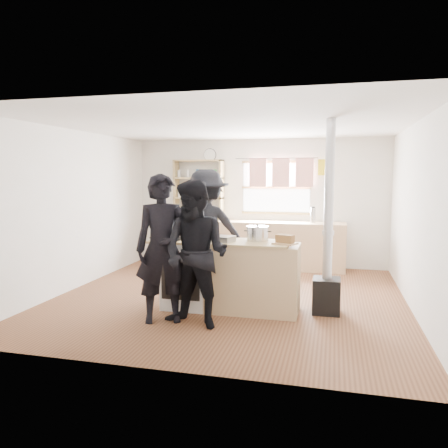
# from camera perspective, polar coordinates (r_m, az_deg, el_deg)

# --- Properties ---
(ground) EXTENTS (5.00, 5.00, 0.01)m
(ground) POSITION_cam_1_polar(r_m,az_deg,el_deg) (6.52, 0.70, -9.61)
(ground) COLOR brown
(ground) RESTS_ON ground
(back_counter) EXTENTS (3.40, 0.55, 0.90)m
(back_counter) POSITION_cam_1_polar(r_m,az_deg,el_deg) (8.55, 4.17, -2.66)
(back_counter) COLOR tan
(back_counter) RESTS_ON ground
(shelving_unit) EXTENTS (1.00, 0.28, 1.20)m
(shelving_unit) POSITION_cam_1_polar(r_m,az_deg,el_deg) (8.85, -3.34, 4.57)
(shelving_unit) COLOR tan
(shelving_unit) RESTS_ON back_counter
(thermos) EXTENTS (0.10, 0.10, 0.29)m
(thermos) POSITION_cam_1_polar(r_m,az_deg,el_deg) (8.36, 11.53, 1.12)
(thermos) COLOR silver
(thermos) RESTS_ON back_counter
(cooking_island) EXTENTS (1.97, 0.64, 0.93)m
(cooking_island) POSITION_cam_1_polar(r_m,az_deg,el_deg) (5.86, 0.83, -6.71)
(cooking_island) COLOR white
(cooking_island) RESTS_ON ground
(skillet_greens) EXTENTS (0.33, 0.33, 0.05)m
(skillet_greens) POSITION_cam_1_polar(r_m,az_deg,el_deg) (5.91, -6.67, -1.77)
(skillet_greens) COLOR black
(skillet_greens) RESTS_ON cooking_island
(roast_tray) EXTENTS (0.43, 0.34, 0.08)m
(roast_tray) POSITION_cam_1_polar(r_m,az_deg,el_deg) (5.72, -0.62, -1.86)
(roast_tray) COLOR silver
(roast_tray) RESTS_ON cooking_island
(stockpot_stove) EXTENTS (0.23, 0.23, 0.19)m
(stockpot_stove) POSITION_cam_1_polar(r_m,az_deg,el_deg) (6.03, -3.21, -1.06)
(stockpot_stove) COLOR #B3B3B5
(stockpot_stove) RESTS_ON cooking_island
(stockpot_counter) EXTENTS (0.29, 0.29, 0.22)m
(stockpot_counter) POSITION_cam_1_polar(r_m,az_deg,el_deg) (5.79, 4.41, -1.23)
(stockpot_counter) COLOR #B8B8BB
(stockpot_counter) RESTS_ON cooking_island
(bread_board) EXTENTS (0.33, 0.29, 0.12)m
(bread_board) POSITION_cam_1_polar(r_m,az_deg,el_deg) (5.53, 7.96, -2.11)
(bread_board) COLOR tan
(bread_board) RESTS_ON cooking_island
(flue_heater) EXTENTS (0.35, 0.35, 2.50)m
(flue_heater) POSITION_cam_1_polar(r_m,az_deg,el_deg) (5.82, 13.34, -5.02)
(flue_heater) COLOR black
(flue_heater) RESTS_ON ground
(person_near_left) EXTENTS (0.78, 0.67, 1.81)m
(person_near_left) POSITION_cam_1_polar(r_m,az_deg,el_deg) (5.36, -7.99, -3.21)
(person_near_left) COLOR black
(person_near_left) RESTS_ON ground
(person_near_right) EXTENTS (0.98, 0.84, 1.74)m
(person_near_right) POSITION_cam_1_polar(r_m,az_deg,el_deg) (5.13, -3.68, -3.98)
(person_near_right) COLOR black
(person_near_right) RESTS_ON ground
(person_far) EXTENTS (1.37, 1.03, 1.88)m
(person_far) POSITION_cam_1_polar(r_m,az_deg,el_deg) (6.81, -2.34, -0.80)
(person_far) COLOR black
(person_far) RESTS_ON ground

